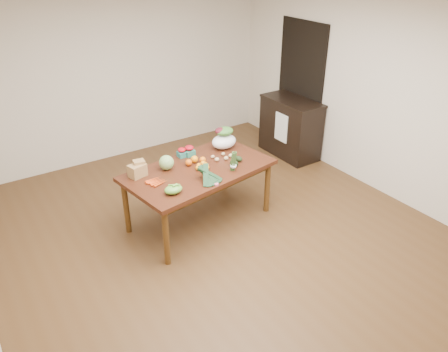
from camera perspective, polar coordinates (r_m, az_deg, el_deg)
floor at (r=5.22m, az=0.43°, el=-8.73°), size 6.00×6.00×0.00m
room_walls at (r=4.53m, az=0.50°, el=4.99°), size 5.02×6.02×2.70m
dining_table at (r=5.41m, az=-3.24°, el=-2.52°), size 1.88×1.23×0.75m
doorway_dark at (r=7.28m, az=9.89°, el=11.25°), size 0.02×1.00×2.10m
cabinet at (r=7.21m, az=8.67°, el=6.29°), size 0.52×1.02×0.94m
dish_towel at (r=6.97m, az=7.48°, el=6.29°), size 0.02×0.28×0.45m
paper_bag at (r=5.10m, az=-11.26°, el=0.86°), size 0.28×0.25×0.18m
cabbage at (r=5.20m, az=-7.53°, el=1.75°), size 0.18×0.18×0.18m
strawberry_basket_a at (r=5.50m, az=-5.52°, el=2.98°), size 0.12×0.12×0.10m
strawberry_basket_b at (r=5.53m, az=-4.54°, el=3.20°), size 0.13×0.13×0.11m
orange_a at (r=5.28m, az=-4.63°, el=1.77°), size 0.08×0.08×0.08m
orange_b at (r=5.35m, az=-3.87°, el=2.21°), size 0.09×0.09×0.09m
orange_c at (r=5.34m, az=-2.80°, el=2.12°), size 0.08×0.08×0.08m
mandarin_cluster at (r=5.19m, az=-2.74°, el=1.49°), size 0.21×0.21×0.10m
carrots at (r=4.97m, az=-8.74°, el=-0.66°), size 0.25×0.22×0.03m
snap_pea_bag at (r=4.72m, az=-6.63°, el=-1.74°), size 0.20×0.15×0.09m
kale_bunch at (r=4.89m, az=-1.79°, el=0.04°), size 0.38×0.44×0.16m
asparagus_bundle at (r=5.11m, az=1.24°, el=1.94°), size 0.10×0.13×0.26m
potato_a at (r=5.37m, az=-0.93°, el=2.17°), size 0.06×0.05×0.05m
potato_b at (r=5.41m, az=0.28°, el=2.35°), size 0.06×0.05×0.05m
potato_c at (r=5.52m, az=-0.11°, el=2.89°), size 0.05×0.04×0.04m
potato_d at (r=5.45m, az=-1.48°, el=2.54°), size 0.05×0.05×0.04m
potato_e at (r=5.48m, az=0.88°, el=2.69°), size 0.06×0.05×0.05m
avocado_a at (r=5.25m, az=1.32°, el=1.69°), size 0.11×0.13×0.08m
avocado_b at (r=5.37m, az=1.90°, el=2.26°), size 0.10×0.12×0.07m
salad_bag at (r=5.68m, az=-0.01°, el=4.86°), size 0.37×0.30×0.26m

